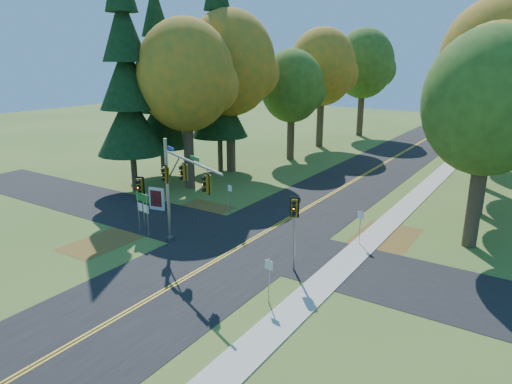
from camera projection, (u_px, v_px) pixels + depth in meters
The scene contains 29 objects.
ground at pixel (230, 252), 26.67m from camera, with size 160.00×160.00×0.00m, color #385F21.
road_main at pixel (230, 252), 26.67m from camera, with size 8.00×160.00×0.02m, color black.
road_cross at pixel (250, 241), 28.27m from camera, with size 60.00×6.00×0.02m, color black.
centerline_left at pixel (229, 252), 26.72m from camera, with size 0.10×160.00×0.01m, color gold.
centerline_right at pixel (232, 252), 26.61m from camera, with size 0.10×160.00×0.01m, color gold.
sidewalk_east at pixel (328, 279), 23.41m from camera, with size 1.60×160.00×0.06m, color #9E998E.
leaf_patch_w_near at pixel (191, 213), 33.30m from camera, with size 4.00×6.00×0.00m, color brown.
leaf_patch_e at pixel (378, 244), 27.91m from camera, with size 3.50×8.00×0.00m, color brown.
leaf_patch_w_far at pixel (104, 242), 28.21m from camera, with size 3.00×5.00×0.00m, color brown.
tree_w_a at pixel (187, 76), 37.36m from camera, with size 8.00×8.00×14.15m.
tree_e_a at pixel (490, 103), 25.21m from camera, with size 7.20×7.20×12.73m.
tree_w_b at pixel (231, 64), 42.96m from camera, with size 8.60×8.60×15.38m.
tree_e_b at pixel (495, 89), 30.88m from camera, with size 7.60×7.60×13.33m.
tree_w_c at pixel (293, 87), 49.06m from camera, with size 6.80×6.80×11.91m.
tree_e_c at pixel (496, 61), 37.46m from camera, with size 8.80×8.80×15.79m.
tree_w_d at pixel (323, 67), 55.84m from camera, with size 8.20×8.20×14.56m.
tree_e_d at pixel (497, 86), 45.83m from camera, with size 7.00×7.00×12.32m.
tree_w_e at pixel (364, 64), 63.87m from camera, with size 8.40×8.40×14.97m.
pine_a at pixel (127, 80), 36.50m from camera, with size 5.60×5.60×19.48m.
pine_b at pixel (159, 89), 41.59m from camera, with size 5.60×5.60×17.31m.
pine_c at pixel (218, 71), 43.59m from camera, with size 5.60×5.60×20.56m.
traffic_mast at pixel (178, 183), 25.83m from camera, with size 6.52×3.02×6.41m.
east_signal_pole at pixel (294, 216), 23.43m from camera, with size 0.46×0.56×4.15m.
ped_signal_pole at pixel (141, 190), 29.38m from camera, with size 0.56×0.67×3.65m.
route_sign_cluster at pixel (143, 205), 28.61m from camera, with size 1.33×0.25×2.88m.
info_kiosk at pixel (157, 199), 33.87m from camera, with size 1.25×0.40×1.71m.
reg_sign_e_north at pixel (360, 221), 27.44m from camera, with size 0.41×0.09×2.16m.
reg_sign_e_south at pixel (269, 273), 20.81m from camera, with size 0.42×0.08×2.20m.
reg_sign_w at pixel (230, 193), 33.03m from camera, with size 0.41×0.13×2.17m.
Camera 1 is at (14.72, -19.73, 10.95)m, focal length 32.00 mm.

